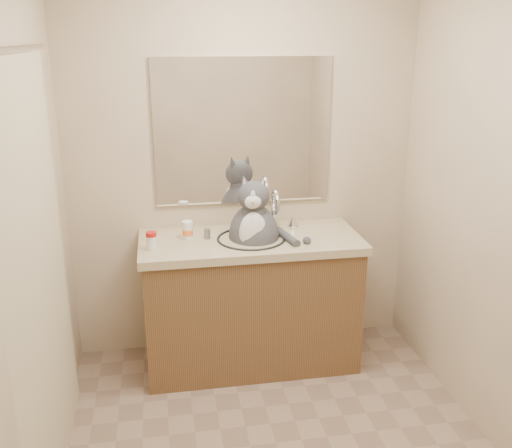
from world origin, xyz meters
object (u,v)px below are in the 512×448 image
Objects in this scene: pill_bottle_redcap at (151,241)px; grey_canister at (207,234)px; pill_bottle_orange at (188,231)px; cat at (254,232)px.

grey_canister is (0.33, 0.13, -0.02)m from pill_bottle_redcap.
pill_bottle_redcap is 0.94× the size of pill_bottle_orange.
pill_bottle_redcap is (-0.61, -0.10, 0.02)m from cat.
cat is at bearing 9.01° from pill_bottle_redcap.
cat is 5.81× the size of pill_bottle_redcap.
grey_canister is at bearing -6.18° from pill_bottle_orange.
pill_bottle_redcap is at bearing -146.02° from pill_bottle_orange.
pill_bottle_orange reaches higher than pill_bottle_redcap.
pill_bottle_redcap is at bearing -159.06° from cat.
cat reaches higher than grey_canister.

